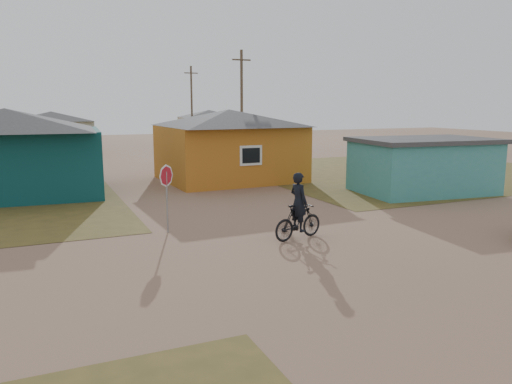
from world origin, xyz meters
The scene contains 11 objects.
ground centered at (0.00, 0.00, 0.00)m, with size 120.00×120.00×0.00m, color #88644E.
grass_ne centered at (14.00, 13.00, 0.01)m, with size 20.00×18.00×0.00m, color brown.
house_teal centered at (-8.50, 13.50, 2.05)m, with size 8.93×7.08×4.00m.
house_yellow centered at (2.50, 14.00, 2.00)m, with size 7.72×6.76×3.90m.
shed_turquoise centered at (9.50, 6.50, 1.31)m, with size 6.71×4.93×2.60m.
house_pale_west centered at (-6.00, 34.00, 1.86)m, with size 7.04×6.15×3.60m.
house_beige_east centered at (10.00, 40.00, 1.86)m, with size 6.95×6.05×3.60m.
utility_pole_near centered at (6.50, 22.00, 4.14)m, with size 1.40×0.20×8.00m.
utility_pole_far centered at (7.50, 38.00, 4.14)m, with size 1.40×0.20×8.00m.
stop_sign centered at (-3.51, 3.90, 1.67)m, with size 0.71×0.28×2.26m.
cyclist centered at (0.03, 1.44, 0.77)m, with size 1.94×0.95×2.11m.
Camera 1 is at (-7.27, -11.88, 4.15)m, focal length 35.00 mm.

